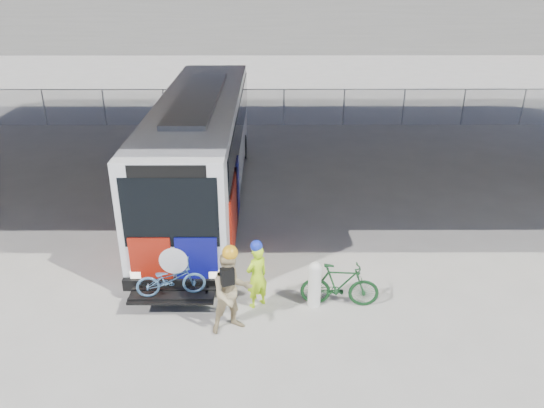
{
  "coord_description": "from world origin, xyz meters",
  "views": [
    {
      "loc": [
        0.31,
        -14.12,
        7.61
      ],
      "look_at": [
        0.36,
        -1.08,
        1.6
      ],
      "focal_mm": 35.0,
      "sensor_mm": 36.0,
      "label": 1
    }
  ],
  "objects_px": {
    "bollard": "(315,283)",
    "bike_parked": "(340,285)",
    "bus": "(201,141)",
    "cyclist_hivis": "(257,275)",
    "cyclist_tan": "(231,291)"
  },
  "relations": [
    {
      "from": "bollard",
      "to": "bike_parked",
      "type": "distance_m",
      "value": 0.61
    },
    {
      "from": "bollard",
      "to": "bike_parked",
      "type": "relative_size",
      "value": 0.63
    },
    {
      "from": "bus",
      "to": "cyclist_hivis",
      "type": "xyz_separation_m",
      "value": [
        1.99,
        -6.33,
        -1.25
      ]
    },
    {
      "from": "cyclist_tan",
      "to": "bollard",
      "type": "bearing_deg",
      "value": 2.81
    },
    {
      "from": "bus",
      "to": "cyclist_hivis",
      "type": "bearing_deg",
      "value": -72.56
    },
    {
      "from": "bollard",
      "to": "cyclist_hivis",
      "type": "distance_m",
      "value": 1.39
    },
    {
      "from": "cyclist_hivis",
      "to": "cyclist_tan",
      "type": "height_order",
      "value": "cyclist_tan"
    },
    {
      "from": "bus",
      "to": "bollard",
      "type": "relative_size",
      "value": 10.89
    },
    {
      "from": "cyclist_tan",
      "to": "cyclist_hivis",
      "type": "bearing_deg",
      "value": 36.89
    },
    {
      "from": "bus",
      "to": "cyclist_hivis",
      "type": "height_order",
      "value": "bus"
    },
    {
      "from": "bollard",
      "to": "bike_parked",
      "type": "bearing_deg",
      "value": 0.0
    },
    {
      "from": "bollard",
      "to": "cyclist_hivis",
      "type": "relative_size",
      "value": 0.67
    },
    {
      "from": "cyclist_hivis",
      "to": "cyclist_tan",
      "type": "xyz_separation_m",
      "value": [
        -0.53,
        -0.91,
        0.16
      ]
    },
    {
      "from": "bollard",
      "to": "cyclist_tan",
      "type": "xyz_separation_m",
      "value": [
        -1.91,
        -0.91,
        0.38
      ]
    },
    {
      "from": "bollard",
      "to": "bus",
      "type": "bearing_deg",
      "value": 117.97
    }
  ]
}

